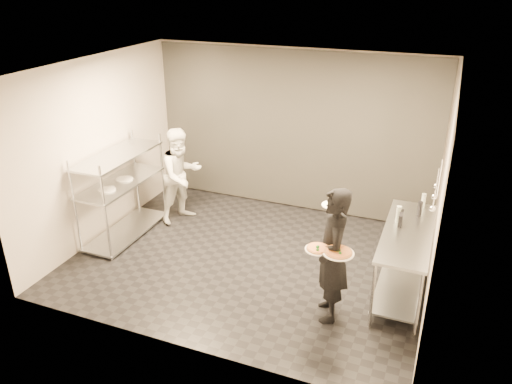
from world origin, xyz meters
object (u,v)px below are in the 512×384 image
at_px(bottle_clear, 423,200).
at_px(pizza_plate_far, 338,252).
at_px(pos_monitor, 401,218).
at_px(salad_plate, 332,204).
at_px(bottle_green, 398,214).
at_px(pizza_plate_near, 318,249).
at_px(prep_counter, 405,251).
at_px(waiter, 332,256).
at_px(pass_rack, 122,190).
at_px(chef, 181,175).
at_px(bottle_dark, 420,209).

bearing_deg(bottle_clear, pizza_plate_far, -112.38).
xyz_separation_m(pos_monitor, bottle_clear, (0.23, 0.65, 0.01)).
bearing_deg(pizza_plate_far, salad_plate, 112.29).
bearing_deg(bottle_clear, salad_plate, -126.97).
xyz_separation_m(pizza_plate_far, bottle_green, (0.50, 1.26, -0.03)).
xyz_separation_m(bottle_green, bottle_clear, (0.27, 0.60, -0.02)).
relative_size(pizza_plate_near, pos_monitor, 1.27).
relative_size(bottle_green, bottle_clear, 1.17).
xyz_separation_m(prep_counter, salad_plate, (-0.88, -0.52, 0.75)).
height_order(waiter, bottle_clear, waiter).
bearing_deg(prep_counter, pass_rack, -179.97).
height_order(waiter, chef, waiter).
relative_size(chef, pizza_plate_far, 4.52).
bearing_deg(chef, prep_counter, -77.52).
distance_m(pizza_plate_far, bottle_dark, 1.71).
height_order(chef, pizza_plate_far, chef).
bearing_deg(bottle_green, salad_plate, -135.50).
bearing_deg(pass_rack, bottle_green, 2.74).
xyz_separation_m(pizza_plate_far, bottle_clear, (0.77, 1.86, -0.04)).
height_order(pass_rack, prep_counter, pass_rack).
distance_m(waiter, pizza_plate_near, 0.32).
height_order(waiter, pizza_plate_near, waiter).
distance_m(pizza_plate_far, bottle_green, 1.36).
height_order(pass_rack, bottle_clear, pass_rack).
height_order(pass_rack, waiter, waiter).
distance_m(chef, bottle_dark, 3.83).
xyz_separation_m(waiter, chef, (-2.95, 1.64, -0.05)).
bearing_deg(pass_rack, pizza_plate_far, -16.09).
bearing_deg(pos_monitor, pizza_plate_near, -124.43).
xyz_separation_m(pizza_plate_near, salad_plate, (0.02, 0.53, 0.33)).
bearing_deg(pizza_plate_far, bottle_green, 68.28).
bearing_deg(pos_monitor, pizza_plate_far, -115.38).
height_order(pizza_plate_near, bottle_green, bottle_green).
xyz_separation_m(prep_counter, bottle_dark, (0.08, 0.48, 0.40)).
bearing_deg(waiter, bottle_green, 128.49).
distance_m(waiter, bottle_dark, 1.57).
relative_size(pass_rack, salad_plate, 6.41).
height_order(salad_plate, pos_monitor, salad_plate).
bearing_deg(pass_rack, bottle_clear, 10.26).
distance_m(pass_rack, chef, 1.01).
distance_m(pass_rack, prep_counter, 4.33).
relative_size(salad_plate, pos_monitor, 1.08).
bearing_deg(chef, pizza_plate_near, -98.52).
bearing_deg(bottle_dark, chef, 174.96).
height_order(pizza_plate_near, pizza_plate_far, pizza_plate_far).
bearing_deg(salad_plate, chef, 154.97).
xyz_separation_m(prep_counter, bottle_clear, (0.11, 0.80, 0.39)).
relative_size(chef, bottle_clear, 8.23).
height_order(pos_monitor, bottle_dark, bottle_dark).
relative_size(pass_rack, waiter, 0.94).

